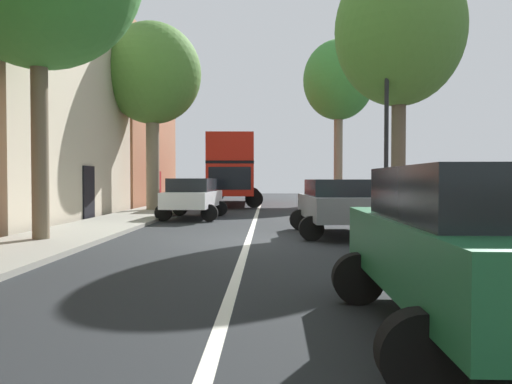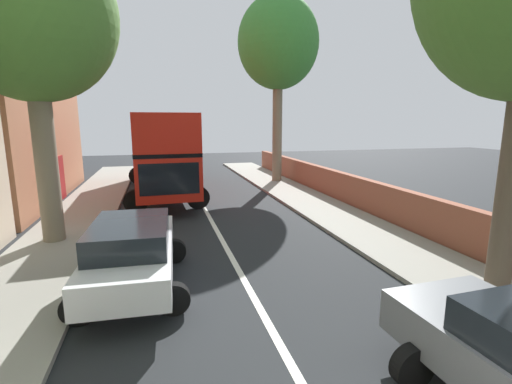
{
  "view_description": "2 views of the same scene",
  "coord_description": "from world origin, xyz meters",
  "px_view_note": "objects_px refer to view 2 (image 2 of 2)",
  "views": [
    {
      "loc": [
        0.5,
        -12.49,
        1.57
      ],
      "look_at": [
        0.03,
        6.59,
        1.08
      ],
      "focal_mm": 33.73,
      "sensor_mm": 36.0,
      "label": 1
    },
    {
      "loc": [
        -1.85,
        -1.43,
        3.76
      ],
      "look_at": [
        1.51,
        11.08,
        1.23
      ],
      "focal_mm": 25.63,
      "sensor_mm": 36.0,
      "label": 2
    }
  ],
  "objects_px": {
    "double_decker_bus": "(161,149)",
    "street_tree_left_0": "(30,16)",
    "parked_car_white_left_0": "(133,250)",
    "street_tree_right_1": "(278,44)"
  },
  "relations": [
    {
      "from": "double_decker_bus",
      "to": "parked_car_white_left_0",
      "type": "distance_m",
      "value": 11.29
    },
    {
      "from": "parked_car_white_left_0",
      "to": "double_decker_bus",
      "type": "bearing_deg",
      "value": 85.89
    },
    {
      "from": "double_decker_bus",
      "to": "street_tree_right_1",
      "type": "xyz_separation_m",
      "value": [
        6.92,
        2.02,
        5.8
      ]
    },
    {
      "from": "double_decker_bus",
      "to": "street_tree_left_0",
      "type": "distance_m",
      "value": 9.03
    },
    {
      "from": "double_decker_bus",
      "to": "street_tree_left_0",
      "type": "relative_size",
      "value": 1.25
    },
    {
      "from": "street_tree_left_0",
      "to": "street_tree_right_1",
      "type": "height_order",
      "value": "street_tree_right_1"
    },
    {
      "from": "double_decker_bus",
      "to": "parked_car_white_left_0",
      "type": "relative_size",
      "value": 2.5
    },
    {
      "from": "parked_car_white_left_0",
      "to": "street_tree_right_1",
      "type": "distance_m",
      "value": 16.91
    },
    {
      "from": "street_tree_left_0",
      "to": "street_tree_right_1",
      "type": "relative_size",
      "value": 0.84
    },
    {
      "from": "double_decker_bus",
      "to": "street_tree_left_0",
      "type": "xyz_separation_m",
      "value": [
        -3.4,
        -7.2,
        4.28
      ]
    }
  ]
}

